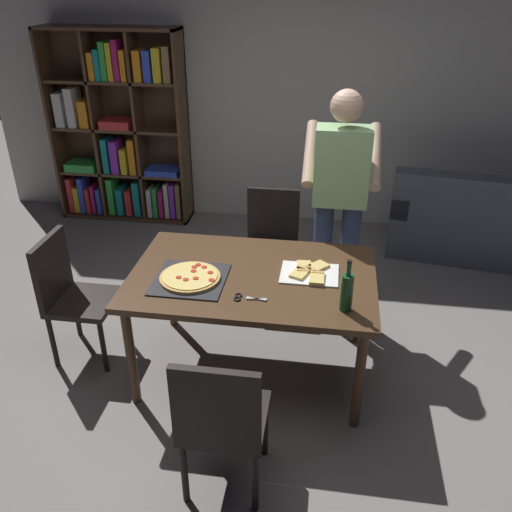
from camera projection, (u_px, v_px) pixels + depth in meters
The scene contains 13 objects.
ground_plane at pixel (253, 367), 3.71m from camera, with size 12.00×12.00×0.00m, color gray.
back_wall at pixel (293, 86), 5.30m from camera, with size 6.40×0.10×2.80m, color silver.
dining_table at pixel (252, 284), 3.38m from camera, with size 1.53×1.01×0.75m.
chair_near_camera at pixel (221, 418), 2.60m from camera, with size 0.42×0.42×0.90m.
chair_far_side at pixel (271, 238), 4.32m from camera, with size 0.42×0.42×0.90m.
chair_left_end at pixel (70, 291), 3.63m from camera, with size 0.42×0.42×0.90m.
couch at pixel (483, 224), 5.04m from camera, with size 1.80×1.09×0.85m.
bookshelf at pixel (121, 134), 5.57m from camera, with size 1.40×0.35×1.95m.
person_serving_pizza at pixel (340, 196), 3.83m from camera, with size 0.55×0.54×1.75m.
pepperoni_pizza_on_tray at pixel (190, 278), 3.28m from camera, with size 0.43×0.43×0.04m.
pizza_slices_on_towel at pixel (309, 272), 3.35m from camera, with size 0.36×0.30×0.03m.
wine_bottle at pixel (347, 291), 2.95m from camera, with size 0.07×0.07×0.32m.
kitchen_scissors at pixel (244, 298), 3.10m from camera, with size 0.19×0.09×0.01m.
Camera 1 is at (0.45, -2.85, 2.45)m, focal length 37.54 mm.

